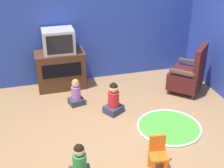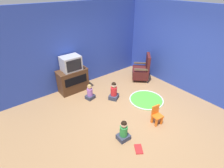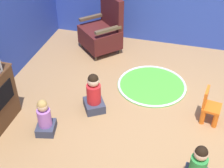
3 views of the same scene
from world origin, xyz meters
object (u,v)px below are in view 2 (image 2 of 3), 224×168
black_armchair (142,70)px  book (139,149)px  child_watching_left (114,92)px  yellow_kid_chair (157,116)px  child_watching_right (124,131)px  child_watching_center (90,92)px  television (71,63)px  tv_cabinet (73,80)px

black_armchair → book: 3.35m
black_armchair → child_watching_left: black_armchair is taller
yellow_kid_chair → child_watching_right: (-1.06, 0.11, 0.03)m
black_armchair → child_watching_center: size_ratio=1.90×
television → child_watching_right: 2.79m
child_watching_right → television: bearing=90.0°
child_watching_center → child_watching_right: 1.94m
yellow_kid_chair → child_watching_right: child_watching_right is taller
black_armchair → book: bearing=-3.5°
television → yellow_kid_chair: bearing=-71.1°
child_watching_center → yellow_kid_chair: bearing=-81.8°
child_watching_center → child_watching_right: child_watching_right is taller
black_armchair → yellow_kid_chair: bearing=6.7°
yellow_kid_chair → television: bearing=117.5°
child_watching_center → child_watching_right: (-0.28, -1.92, 0.01)m
child_watching_left → tv_cabinet: bearing=89.9°
black_armchair → television: bearing=-65.8°
child_watching_left → child_watching_right: child_watching_left is taller
television → child_watching_right: bearing=-92.2°
television → child_watching_left: bearing=-58.0°
tv_cabinet → television: size_ratio=1.61×
tv_cabinet → child_watching_center: 0.81m
yellow_kid_chair → book: yellow_kid_chair is taller
child_watching_right → child_watching_center: bearing=84.0°
child_watching_left → child_watching_center: size_ratio=1.14×
television → child_watching_right: (-0.10, -2.68, -0.77)m
black_armchair → book: size_ratio=3.23×
child_watching_left → book: (-0.80, -1.89, -0.24)m
television → yellow_kid_chair: size_ratio=1.19×
black_armchair → child_watching_left: (-1.64, -0.37, -0.11)m
child_watching_center → book: bearing=-107.9°
child_watching_right → book: child_watching_right is taller
black_armchair → child_watching_left: size_ratio=1.67×
child_watching_right → tv_cabinet: bearing=90.0°
tv_cabinet → child_watching_right: (-0.10, -2.69, -0.16)m
tv_cabinet → television: bearing=-90.0°
child_watching_left → book: size_ratio=1.94×
yellow_kid_chair → child_watching_left: child_watching_left is taller
television → child_watching_center: bearing=-77.1°
tv_cabinet → child_watching_right: tv_cabinet is taller
tv_cabinet → black_armchair: size_ratio=0.98×
yellow_kid_chair → child_watching_left: size_ratio=0.85×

